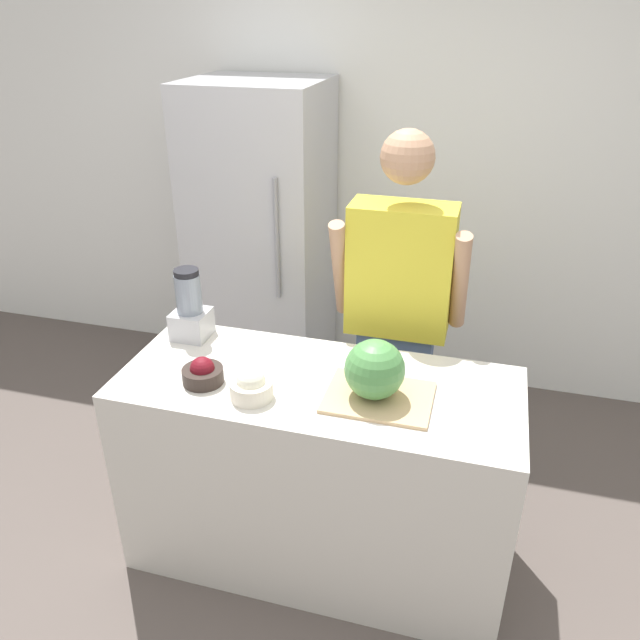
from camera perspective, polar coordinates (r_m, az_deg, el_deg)
name	(u,v)px	position (r m, az deg, el deg)	size (l,w,h in m)	color
ground_plane	(296,609)	(2.78, -2.18, -24.88)	(14.00, 14.00, 0.00)	#564C47
wall_back	(395,172)	(3.74, 6.90, 13.27)	(8.00, 0.06, 2.60)	white
counter_island	(318,472)	(2.67, -0.19, -13.69)	(1.55, 0.65, 0.89)	beige
refrigerator	(263,246)	(3.67, -5.27, 6.74)	(0.72, 0.70, 1.83)	#B7B7BC
person	(397,318)	(2.88, 7.08, 0.18)	(0.60, 0.27, 1.74)	#4C608C
cutting_board	(379,397)	(2.31, 5.40, -7.04)	(0.39, 0.30, 0.01)	tan
watermelon	(375,369)	(2.25, 5.02, -4.53)	(0.22, 0.22, 0.22)	#4C8C47
bowl_cherries	(203,373)	(2.42, -10.67, -4.78)	(0.16, 0.16, 0.11)	#2D231E
bowl_cream	(251,386)	(2.30, -6.30, -6.05)	(0.16, 0.16, 0.12)	beige
blender	(190,309)	(2.71, -11.80, 0.98)	(0.15, 0.15, 0.31)	#B7B7BC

